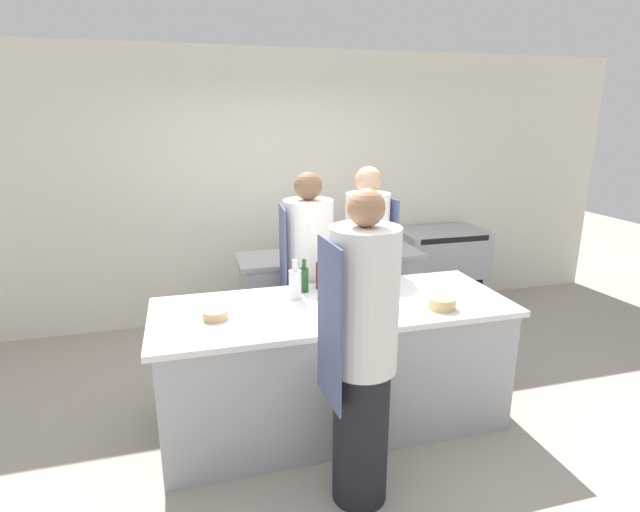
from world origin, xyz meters
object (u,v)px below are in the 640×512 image
object	(u,v)px
chef_at_stove	(366,271)
bottle_vinegar	(304,279)
chef_at_pass_far	(308,279)
bowl_mixing_large	(442,303)
chef_at_prep_near	(362,355)
bottle_wine	(295,283)
cup	(374,290)
bottle_olive_oil	(320,274)
bowl_prep_small	(215,314)
oven_range	(439,270)

from	to	relation	value
chef_at_stove	bottle_vinegar	bearing A→B (deg)	-70.30
chef_at_pass_far	bowl_mixing_large	bearing A→B (deg)	-140.00
chef_at_pass_far	bottle_vinegar	world-z (taller)	chef_at_pass_far
chef_at_prep_near	bowl_mixing_large	xyz separation A→B (m)	(0.76, 0.51, 0.03)
bottle_wine	bowl_mixing_large	world-z (taller)	bottle_wine
chef_at_stove	cup	xyz separation A→B (m)	(-0.18, -0.62, 0.07)
chef_at_stove	chef_at_pass_far	world-z (taller)	chef_at_stove
bottle_olive_oil	bowl_prep_small	xyz separation A→B (m)	(-0.80, -0.38, -0.08)
bottle_olive_oil	bottle_vinegar	distance (m)	0.14
bowl_prep_small	bottle_wine	bearing A→B (deg)	21.16
bottle_wine	chef_at_pass_far	bearing A→B (deg)	66.81
chef_at_prep_near	chef_at_stove	xyz separation A→B (m)	(0.57, 1.46, -0.02)
bottle_vinegar	bottle_wine	xyz separation A→B (m)	(-0.10, -0.12, 0.01)
chef_at_pass_far	bottle_wine	distance (m)	0.58
oven_range	chef_at_prep_near	distance (m)	3.18
chef_at_pass_far	bottle_olive_oil	distance (m)	0.39
bottle_wine	cup	bearing A→B (deg)	-10.63
oven_range	bowl_mixing_large	xyz separation A→B (m)	(-1.10, -2.03, 0.48)
chef_at_stove	bottle_wine	distance (m)	0.90
chef_at_prep_near	bottle_wine	xyz separation A→B (m)	(-0.16, 0.95, 0.11)
chef_at_stove	bowl_prep_small	xyz separation A→B (m)	(-1.30, -0.73, 0.05)
chef_at_pass_far	bottle_olive_oil	xyz separation A→B (m)	(0.00, -0.36, 0.15)
chef_at_pass_far	cup	world-z (taller)	chef_at_pass_far
bottle_vinegar	bottle_wine	distance (m)	0.16
chef_at_pass_far	bottle_olive_oil	bearing A→B (deg)	-175.00
oven_range	bottle_wine	distance (m)	2.62
chef_at_pass_far	cup	xyz separation A→B (m)	(0.33, -0.62, 0.09)
bottle_wine	bottle_vinegar	bearing A→B (deg)	51.95
bowl_mixing_large	cup	world-z (taller)	cup
oven_range	bowl_prep_small	bearing A→B (deg)	-145.02
bottle_olive_oil	bowl_mixing_large	world-z (taller)	bottle_olive_oil
chef_at_prep_near	chef_at_stove	world-z (taller)	chef_at_prep_near
bottle_olive_oil	bottle_wine	bearing A→B (deg)	-144.45
bottle_vinegar	oven_range	bearing A→B (deg)	37.38
chef_at_prep_near	bottle_olive_oil	size ratio (longest dim) A/B	6.49
oven_range	chef_at_prep_near	size ratio (longest dim) A/B	0.52
chef_at_prep_near	bottle_wine	size ratio (longest dim) A/B	6.33
chef_at_pass_far	bottle_wine	size ratio (longest dim) A/B	6.06
oven_range	chef_at_pass_far	xyz separation A→B (m)	(-1.79, -1.07, 0.40)
chef_at_prep_near	bottle_vinegar	distance (m)	1.08
bottle_wine	bowl_prep_small	distance (m)	0.62
cup	oven_range	bearing A→B (deg)	49.14
oven_range	bottle_olive_oil	distance (m)	2.35
chef_at_prep_near	cup	size ratio (longest dim) A/B	19.42
bottle_wine	cup	xyz separation A→B (m)	(0.55, -0.10, -0.07)
chef_at_prep_near	chef_at_pass_far	distance (m)	1.47
bowl_prep_small	bottle_vinegar	bearing A→B (deg)	27.25
bottle_wine	bowl_prep_small	world-z (taller)	bottle_wine
chef_at_stove	bottle_olive_oil	xyz separation A→B (m)	(-0.50, -0.35, 0.13)
chef_at_prep_near	oven_range	bearing A→B (deg)	-39.30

